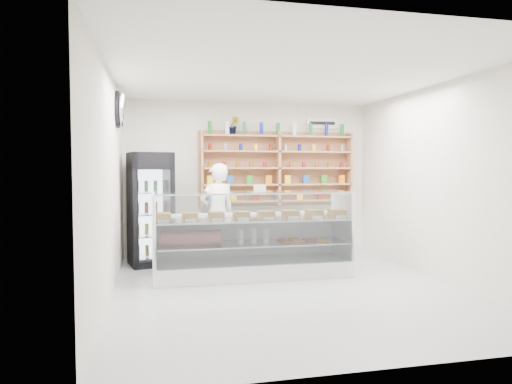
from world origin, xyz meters
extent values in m
plane|color=#A6A6AB|center=(0.00, 0.00, 0.00)|extent=(5.00, 5.00, 0.00)
plane|color=white|center=(0.00, 0.00, 2.80)|extent=(5.00, 5.00, 0.00)
plane|color=silver|center=(0.00, 2.50, 1.40)|extent=(4.50, 0.00, 4.50)
plane|color=silver|center=(0.00, -2.50, 1.40)|extent=(4.50, 0.00, 4.50)
plane|color=silver|center=(-2.25, 0.00, 1.40)|extent=(0.00, 5.00, 5.00)
plane|color=silver|center=(2.25, 0.00, 1.40)|extent=(0.00, 5.00, 5.00)
cube|color=white|center=(-0.31, 0.79, 0.12)|extent=(2.89, 0.82, 0.24)
cube|color=white|center=(-0.31, 1.17, 0.54)|extent=(2.89, 0.05, 0.61)
cube|color=silver|center=(-0.31, 0.79, 0.49)|extent=(2.77, 0.72, 0.02)
cube|color=silver|center=(-0.31, 0.79, 0.85)|extent=(2.83, 0.75, 0.02)
cube|color=silver|center=(-0.31, 0.40, 0.75)|extent=(2.83, 0.12, 1.01)
cube|color=silver|center=(-0.31, 0.74, 1.25)|extent=(2.83, 0.57, 0.01)
imported|color=white|center=(-0.70, 1.78, 0.84)|extent=(0.71, 0.57, 1.68)
cube|color=black|center=(-1.78, 1.94, 0.93)|extent=(0.79, 0.78, 1.85)
cube|color=#300539|center=(-1.85, 1.65, 1.72)|extent=(0.65, 0.17, 0.26)
cube|color=silver|center=(-1.85, 1.63, 0.84)|extent=(0.55, 0.13, 1.47)
cube|color=#A8704F|center=(-0.90, 2.34, 1.59)|extent=(0.04, 0.28, 1.33)
cube|color=#A8704F|center=(0.50, 2.34, 1.59)|extent=(0.04, 0.28, 1.33)
cube|color=#A8704F|center=(1.90, 2.34, 1.59)|extent=(0.04, 0.28, 1.33)
cube|color=#A8704F|center=(0.50, 2.34, 1.00)|extent=(2.80, 0.28, 0.03)
cube|color=#A8704F|center=(0.50, 2.34, 1.30)|extent=(2.80, 0.28, 0.03)
cube|color=#A8704F|center=(0.50, 2.34, 1.60)|extent=(2.80, 0.28, 0.03)
cube|color=#A8704F|center=(0.50, 2.34, 1.90)|extent=(2.80, 0.28, 0.03)
cube|color=#A8704F|center=(0.50, 2.34, 2.18)|extent=(2.80, 0.28, 0.03)
imported|color=#1E6626|center=(-0.32, 2.34, 2.36)|extent=(0.20, 0.17, 0.33)
ellipsoid|color=silver|center=(-2.17, 1.20, 2.45)|extent=(0.15, 0.50, 0.50)
cube|color=white|center=(1.40, 2.47, 2.45)|extent=(0.62, 0.03, 0.20)
camera|label=1|loc=(-1.71, -5.74, 1.60)|focal=32.00mm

